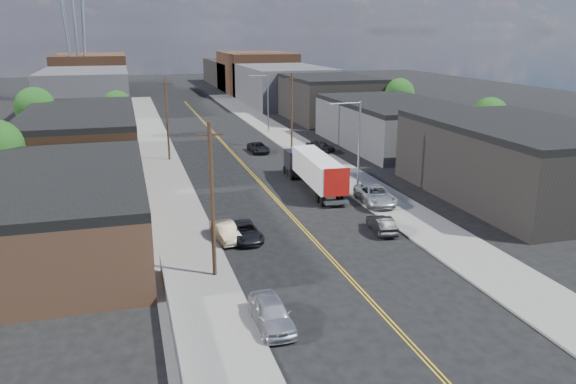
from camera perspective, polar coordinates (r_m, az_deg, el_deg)
ground at (r=85.42m, az=-7.25°, el=5.67°), size 260.00×260.00×0.00m
centerline at (r=70.92m, az=-5.31°, el=3.61°), size 0.32×120.00×0.01m
sidewalk_left at (r=69.80m, az=-13.00°, el=3.13°), size 5.00×140.00×0.15m
sidewalk_right at (r=73.23m, az=2.02°, el=4.12°), size 5.00×140.00×0.15m
warehouse_tan at (r=43.18m, az=-22.22°, el=-1.83°), size 12.00×22.00×5.60m
warehouse_brown at (r=68.30m, az=-20.26°, el=5.03°), size 12.00×26.00×6.60m
industrial_right_a at (r=56.63m, az=22.37°, el=2.98°), size 14.00×22.00×7.10m
industrial_right_b at (r=78.33m, az=10.60°, el=6.86°), size 14.00×24.00×6.10m
industrial_right_c at (r=101.91m, az=4.03°, el=9.58°), size 14.00×22.00×7.60m
skyline_left_a at (r=118.80m, az=-19.80°, el=9.70°), size 16.00×30.00×8.00m
skyline_right_a at (r=123.07m, az=-0.60°, el=10.81°), size 16.00×30.00×8.00m
skyline_left_b at (r=143.60m, az=-19.33°, el=11.08°), size 16.00×26.00×10.00m
skyline_right_b at (r=147.15m, az=-3.27°, el=12.03°), size 16.00×26.00×10.00m
skyline_left_c at (r=163.64m, az=-18.97°, el=11.08°), size 16.00×40.00×7.00m
skyline_right_c at (r=166.76m, az=-4.85°, el=11.95°), size 16.00×40.00×7.00m
streetlight_near at (r=53.17m, az=6.85°, el=5.26°), size 3.39×0.25×9.00m
streetlight_far at (r=86.12m, az=-2.31°, el=9.45°), size 3.39×0.25×9.00m
utility_pole_left_near at (r=34.87m, az=-7.72°, el=-0.81°), size 1.60×0.26×10.00m
utility_pole_left_far at (r=68.96m, az=-12.18°, el=7.31°), size 1.60×0.26×10.00m
utility_pole_right at (r=74.81m, az=0.38°, el=8.32°), size 1.60×0.26×10.00m
chainlink_fence at (r=30.29m, az=-11.81°, el=-12.93°), size 0.05×16.00×1.22m
tree_left_mid at (r=79.43m, az=-24.24°, el=7.63°), size 5.10×5.04×8.37m
tree_left_far at (r=85.73m, az=-16.91°, el=8.24°), size 4.35×4.20×6.97m
tree_right_near at (r=73.76m, az=19.83°, el=7.06°), size 4.60×4.48×7.44m
tree_right_far at (r=94.05m, az=11.28°, el=9.62°), size 4.85×4.76×7.91m
semi_truck at (r=55.81m, az=2.48°, el=2.43°), size 2.91×13.91×3.61m
car_left_a at (r=30.40m, az=-1.70°, el=-12.20°), size 1.89×4.57×1.55m
car_left_b at (r=42.41m, az=-6.38°, el=-4.03°), size 1.97×4.30×1.37m
car_left_c at (r=42.42m, az=-4.45°, el=-4.04°), size 2.38×4.71×1.28m
car_right_oncoming at (r=44.45m, az=9.50°, el=-3.24°), size 1.85×4.12×1.31m
car_right_lot_a at (r=51.23m, az=8.86°, el=-0.27°), size 3.15×5.94×1.59m
car_right_lot_c at (r=72.96m, az=3.31°, el=4.68°), size 3.47×4.38×1.40m
car_ahead_truck at (r=73.04m, az=-3.02°, el=4.53°), size 2.30×4.69×1.28m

